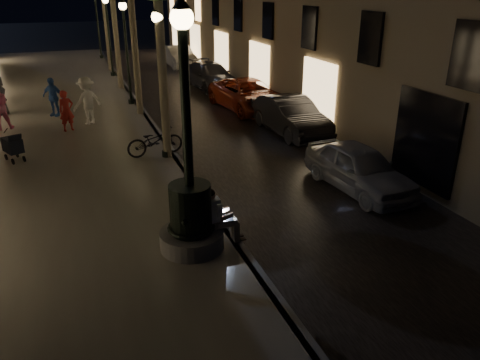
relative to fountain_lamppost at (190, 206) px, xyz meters
name	(u,v)px	position (x,y,z in m)	size (l,w,h in m)	color
ground	(142,112)	(1.00, 13.00, -1.21)	(120.00, 120.00, 0.00)	black
cobble_lane	(203,106)	(4.00, 13.00, -1.20)	(6.00, 45.00, 0.02)	black
promenade	(50,118)	(-3.00, 13.00, -1.11)	(8.00, 45.00, 0.20)	slate
curb_strip	(141,110)	(1.00, 13.00, -1.11)	(0.25, 45.00, 0.20)	#59595B
fountain_lamppost	(190,206)	(0.00, 0.00, 0.00)	(1.40, 1.40, 5.21)	#59595B
seated_man_laptop	(218,214)	(0.61, 0.00, -0.31)	(0.96, 0.33, 1.33)	gray
lamp_curb_a	(160,65)	(0.70, 6.00, 2.02)	(0.36, 0.36, 4.81)	black
lamp_curb_b	(126,39)	(0.70, 14.00, 2.02)	(0.36, 0.36, 4.81)	black
lamp_curb_c	(108,25)	(0.70, 22.00, 2.02)	(0.36, 0.36, 4.81)	black
lamp_curb_d	(97,17)	(0.70, 30.00, 2.02)	(0.36, 0.36, 4.81)	black
stroller	(13,145)	(-4.03, 7.29, -0.47)	(0.71, 1.05, 1.08)	black
car_front	(359,168)	(5.47, 1.83, -0.55)	(1.57, 3.91, 1.33)	#929399
car_second	(290,116)	(6.03, 7.50, -0.48)	(1.55, 4.43, 1.46)	black
car_third	(249,95)	(5.88, 11.65, -0.50)	(2.35, 5.11, 1.42)	maroon
car_rear	(210,76)	(5.62, 17.00, -0.50)	(2.00, 4.92, 1.43)	#333238
car_fifth	(179,57)	(5.65, 24.74, -0.46)	(1.58, 4.54, 1.50)	#A8A7A2
pedestrian_red	(66,111)	(-2.27, 10.31, -0.22)	(0.58, 0.38, 1.59)	#B22823
pedestrian_white	(87,101)	(-1.43, 11.05, -0.05)	(1.25, 0.72, 1.93)	white
pedestrian_blue	(53,97)	(-2.77, 12.89, -0.17)	(0.98, 0.41, 1.67)	navy
bicycle	(155,141)	(0.40, 6.28, -0.51)	(0.67, 1.91, 1.00)	black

